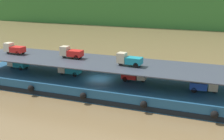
{
  "coord_description": "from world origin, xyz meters",
  "views": [
    {
      "loc": [
        13.39,
        -30.27,
        11.76
      ],
      "look_at": [
        1.59,
        0.0,
        2.7
      ],
      "focal_mm": 48.08,
      "sensor_mm": 36.0,
      "label": 1
    }
  ],
  "objects_px": {
    "mini_truck_lower_fore": "(205,85)",
    "mini_truck_lower_stern": "(17,63)",
    "cargo_barge": "(99,85)",
    "mini_truck_lower_aft": "(69,69)",
    "mini_truck_upper_fore": "(129,60)",
    "mini_truck_upper_stern": "(14,49)",
    "mini_truck_upper_mid": "(71,52)",
    "mini_truck_lower_mid": "(135,75)"
  },
  "relations": [
    {
      "from": "mini_truck_lower_stern",
      "to": "mini_truck_upper_stern",
      "type": "distance_m",
      "value": 2.04
    },
    {
      "from": "mini_truck_upper_stern",
      "to": "cargo_barge",
      "type": "bearing_deg",
      "value": 0.26
    },
    {
      "from": "mini_truck_lower_fore",
      "to": "mini_truck_upper_mid",
      "type": "bearing_deg",
      "value": 177.02
    },
    {
      "from": "mini_truck_lower_mid",
      "to": "cargo_barge",
      "type": "bearing_deg",
      "value": -171.24
    },
    {
      "from": "cargo_barge",
      "to": "mini_truck_upper_stern",
      "type": "height_order",
      "value": "mini_truck_upper_stern"
    },
    {
      "from": "mini_truck_lower_mid",
      "to": "mini_truck_upper_fore",
      "type": "height_order",
      "value": "mini_truck_upper_fore"
    },
    {
      "from": "cargo_barge",
      "to": "mini_truck_lower_stern",
      "type": "bearing_deg",
      "value": 178.23
    },
    {
      "from": "mini_truck_lower_aft",
      "to": "mini_truck_upper_fore",
      "type": "xyz_separation_m",
      "value": [
        7.69,
        -0.55,
        2.0
      ]
    },
    {
      "from": "cargo_barge",
      "to": "mini_truck_upper_fore",
      "type": "distance_m",
      "value": 5.09
    },
    {
      "from": "mini_truck_lower_stern",
      "to": "mini_truck_lower_aft",
      "type": "relative_size",
      "value": 1.0
    },
    {
      "from": "cargo_barge",
      "to": "mini_truck_lower_stern",
      "type": "xyz_separation_m",
      "value": [
        -11.73,
        0.36,
        1.44
      ]
    },
    {
      "from": "mini_truck_lower_mid",
      "to": "mini_truck_lower_stern",
      "type": "bearing_deg",
      "value": -179.04
    },
    {
      "from": "mini_truck_upper_stern",
      "to": "mini_truck_upper_mid",
      "type": "distance_m",
      "value": 7.88
    },
    {
      "from": "mini_truck_lower_fore",
      "to": "mini_truck_upper_stern",
      "type": "relative_size",
      "value": 1.01
    },
    {
      "from": "mini_truck_lower_fore",
      "to": "mini_truck_upper_fore",
      "type": "bearing_deg",
      "value": -179.02
    },
    {
      "from": "mini_truck_lower_stern",
      "to": "mini_truck_lower_aft",
      "type": "xyz_separation_m",
      "value": [
        7.77,
        -0.23,
        0.0
      ]
    },
    {
      "from": "cargo_barge",
      "to": "mini_truck_lower_fore",
      "type": "relative_size",
      "value": 11.62
    },
    {
      "from": "mini_truck_lower_mid",
      "to": "mini_truck_upper_mid",
      "type": "bearing_deg",
      "value": -179.3
    },
    {
      "from": "mini_truck_lower_stern",
      "to": "mini_truck_upper_fore",
      "type": "bearing_deg",
      "value": -2.87
    },
    {
      "from": "mini_truck_upper_mid",
      "to": "mini_truck_lower_fore",
      "type": "bearing_deg",
      "value": -2.98
    },
    {
      "from": "mini_truck_lower_fore",
      "to": "mini_truck_upper_fore",
      "type": "height_order",
      "value": "mini_truck_upper_fore"
    },
    {
      "from": "cargo_barge",
      "to": "mini_truck_upper_stern",
      "type": "distance_m",
      "value": 12.21
    },
    {
      "from": "mini_truck_upper_mid",
      "to": "mini_truck_upper_fore",
      "type": "xyz_separation_m",
      "value": [
        7.58,
        -0.94,
        0.0
      ]
    },
    {
      "from": "cargo_barge",
      "to": "mini_truck_lower_mid",
      "type": "height_order",
      "value": "mini_truck_lower_mid"
    },
    {
      "from": "mini_truck_upper_fore",
      "to": "mini_truck_lower_stern",
      "type": "bearing_deg",
      "value": 177.13
    },
    {
      "from": "mini_truck_upper_stern",
      "to": "mini_truck_upper_fore",
      "type": "xyz_separation_m",
      "value": [
        15.44,
        -0.36,
        0.0
      ]
    },
    {
      "from": "mini_truck_lower_stern",
      "to": "mini_truck_upper_stern",
      "type": "relative_size",
      "value": 1.01
    },
    {
      "from": "mini_truck_upper_fore",
      "to": "mini_truck_lower_aft",
      "type": "bearing_deg",
      "value": 175.93
    },
    {
      "from": "mini_truck_lower_stern",
      "to": "mini_truck_upper_stern",
      "type": "height_order",
      "value": "mini_truck_upper_stern"
    },
    {
      "from": "mini_truck_lower_fore",
      "to": "mini_truck_lower_aft",
      "type": "bearing_deg",
      "value": 178.49
    },
    {
      "from": "cargo_barge",
      "to": "mini_truck_upper_mid",
      "type": "bearing_deg",
      "value": 172.16
    },
    {
      "from": "mini_truck_lower_aft",
      "to": "mini_truck_upper_fore",
      "type": "distance_m",
      "value": 7.96
    },
    {
      "from": "mini_truck_lower_aft",
      "to": "mini_truck_upper_stern",
      "type": "relative_size",
      "value": 1.01
    },
    {
      "from": "mini_truck_lower_fore",
      "to": "mini_truck_lower_stern",
      "type": "bearing_deg",
      "value": 178.44
    },
    {
      "from": "mini_truck_upper_fore",
      "to": "mini_truck_upper_stern",
      "type": "bearing_deg",
      "value": 178.67
    },
    {
      "from": "mini_truck_upper_mid",
      "to": "mini_truck_upper_fore",
      "type": "distance_m",
      "value": 7.64
    },
    {
      "from": "mini_truck_lower_stern",
      "to": "mini_truck_lower_fore",
      "type": "relative_size",
      "value": 1.0
    },
    {
      "from": "cargo_barge",
      "to": "mini_truck_upper_fore",
      "type": "height_order",
      "value": "mini_truck_upper_fore"
    },
    {
      "from": "mini_truck_lower_aft",
      "to": "mini_truck_lower_fore",
      "type": "bearing_deg",
      "value": -1.51
    },
    {
      "from": "cargo_barge",
      "to": "mini_truck_lower_aft",
      "type": "xyz_separation_m",
      "value": [
        -3.96,
        0.13,
        1.44
      ]
    },
    {
      "from": "mini_truck_lower_aft",
      "to": "mini_truck_lower_mid",
      "type": "bearing_deg",
      "value": 3.51
    },
    {
      "from": "cargo_barge",
      "to": "mini_truck_lower_stern",
      "type": "distance_m",
      "value": 11.82
    }
  ]
}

